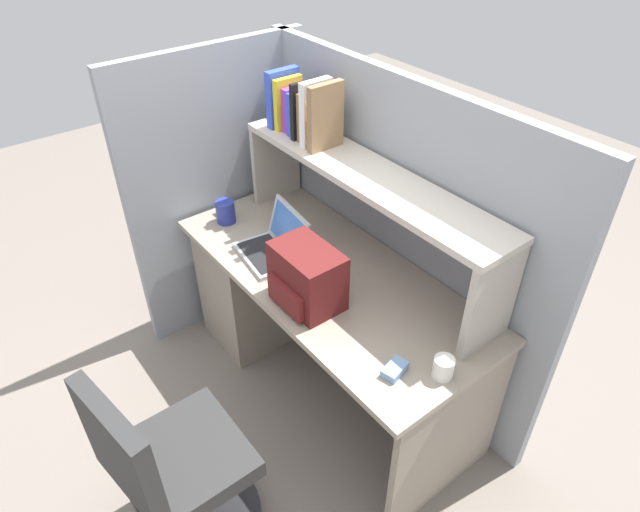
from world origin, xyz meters
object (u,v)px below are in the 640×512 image
object	(u,v)px
backpack	(306,277)
computer_mouse	(395,369)
snack_canister	(226,212)
laptop	(275,245)
paper_cup	(443,368)
office_chair	(174,478)

from	to	relation	value
backpack	computer_mouse	distance (m)	0.53
backpack	snack_canister	xyz separation A→B (m)	(-0.74, 0.04, -0.07)
laptop	computer_mouse	xyz separation A→B (m)	(0.87, -0.06, -0.03)
computer_mouse	paper_cup	size ratio (longest dim) A/B	1.20
backpack	paper_cup	size ratio (longest dim) A/B	3.46
backpack	office_chair	world-z (taller)	backpack
computer_mouse	snack_canister	xyz separation A→B (m)	(-1.25, 0.02, 0.04)
computer_mouse	snack_canister	world-z (taller)	snack_canister
backpack	paper_cup	world-z (taller)	backpack
paper_cup	office_chair	xyz separation A→B (m)	(-0.45, -0.90, -0.38)
backpack	paper_cup	distance (m)	0.65
computer_mouse	office_chair	bearing A→B (deg)	-126.65
paper_cup	office_chair	distance (m)	1.08
backpack	snack_canister	size ratio (longest dim) A/B	2.58
laptop	backpack	xyz separation A→B (m)	(0.36, -0.08, 0.08)
laptop	snack_canister	distance (m)	0.38
laptop	paper_cup	size ratio (longest dim) A/B	3.93
snack_canister	office_chair	size ratio (longest dim) A/B	0.13
snack_canister	backpack	bearing A→B (deg)	-3.12
laptop	snack_canister	xyz separation A→B (m)	(-0.38, -0.04, 0.01)
laptop	paper_cup	world-z (taller)	laptop
office_chair	paper_cup	bearing A→B (deg)	-124.90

